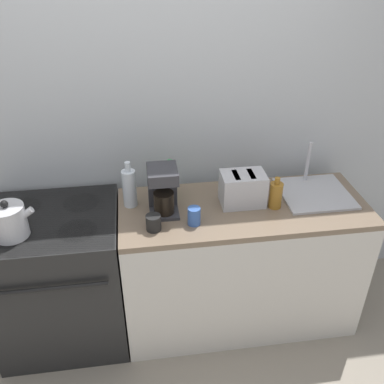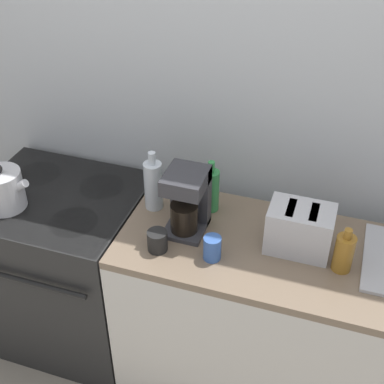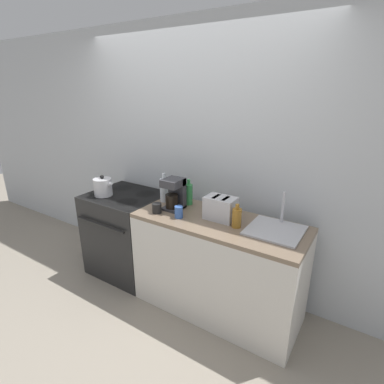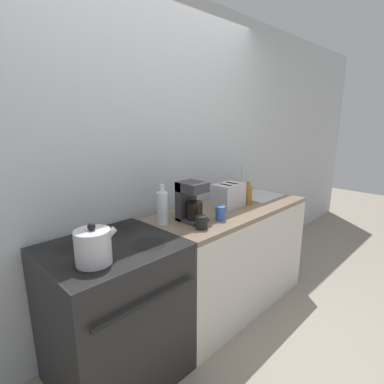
{
  "view_description": "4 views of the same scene",
  "coord_description": "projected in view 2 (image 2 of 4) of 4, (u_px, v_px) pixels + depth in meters",
  "views": [
    {
      "loc": [
        -0.08,
        -1.76,
        2.33
      ],
      "look_at": [
        0.22,
        0.34,
        1.02
      ],
      "focal_mm": 40.0,
      "sensor_mm": 36.0,
      "label": 1
    },
    {
      "loc": [
        0.63,
        -1.36,
        2.4
      ],
      "look_at": [
        0.07,
        0.34,
        1.09
      ],
      "focal_mm": 50.0,
      "sensor_mm": 36.0,
      "label": 2
    },
    {
      "loc": [
        1.59,
        -1.77,
        2.0
      ],
      "look_at": [
        0.23,
        0.35,
        1.1
      ],
      "focal_mm": 28.0,
      "sensor_mm": 36.0,
      "label": 3
    },
    {
      "loc": [
        -1.43,
        -1.16,
        1.65
      ],
      "look_at": [
        0.12,
        0.38,
        1.1
      ],
      "focal_mm": 28.0,
      "sensor_mm": 36.0,
      "label": 4
    }
  ],
  "objects": [
    {
      "name": "stove",
      "position": [
        68.0,
        265.0,
        2.76
      ],
      "size": [
        0.77,
        0.71,
        0.91
      ],
      "color": "black",
      "rests_on": "ground_plane"
    },
    {
      "name": "toaster",
      "position": [
        300.0,
        229.0,
        2.15
      ],
      "size": [
        0.26,
        0.17,
        0.2
      ],
      "color": "#BCBCC1",
      "rests_on": "counter_block"
    },
    {
      "name": "cup_black",
      "position": [
        157.0,
        241.0,
        2.18
      ],
      "size": [
        0.08,
        0.08,
        0.09
      ],
      "color": "black",
      "rests_on": "counter_block"
    },
    {
      "name": "coffee_maker",
      "position": [
        187.0,
        198.0,
        2.23
      ],
      "size": [
        0.17,
        0.19,
        0.29
      ],
      "color": "#333338",
      "rests_on": "counter_block"
    },
    {
      "name": "cup_blue",
      "position": [
        212.0,
        248.0,
        2.13
      ],
      "size": [
        0.07,
        0.07,
        0.1
      ],
      "color": "#3860B2",
      "rests_on": "counter_block"
    },
    {
      "name": "bottle_amber",
      "position": [
        344.0,
        253.0,
        2.06
      ],
      "size": [
        0.08,
        0.08,
        0.2
      ],
      "color": "#9E6B23",
      "rests_on": "counter_block"
    },
    {
      "name": "wall_back",
      "position": [
        205.0,
        103.0,
        2.41
      ],
      "size": [
        8.0,
        0.05,
        2.6
      ],
      "color": "silver",
      "rests_on": "ground_plane"
    },
    {
      "name": "bottle_green",
      "position": [
        211.0,
        190.0,
        2.36
      ],
      "size": [
        0.07,
        0.07,
        0.25
      ],
      "color": "#338C47",
      "rests_on": "counter_block"
    },
    {
      "name": "counter_block",
      "position": [
        286.0,
        326.0,
        2.45
      ],
      "size": [
        1.49,
        0.61,
        0.91
      ],
      "color": "silver",
      "rests_on": "ground_plane"
    },
    {
      "name": "bottle_clear",
      "position": [
        153.0,
        185.0,
        2.36
      ],
      "size": [
        0.08,
        0.08,
        0.29
      ],
      "color": "silver",
      "rests_on": "counter_block"
    },
    {
      "name": "kettle",
      "position": [
        3.0,
        189.0,
        2.38
      ],
      "size": [
        0.23,
        0.19,
        0.22
      ],
      "color": "silver",
      "rests_on": "stove"
    }
  ]
}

